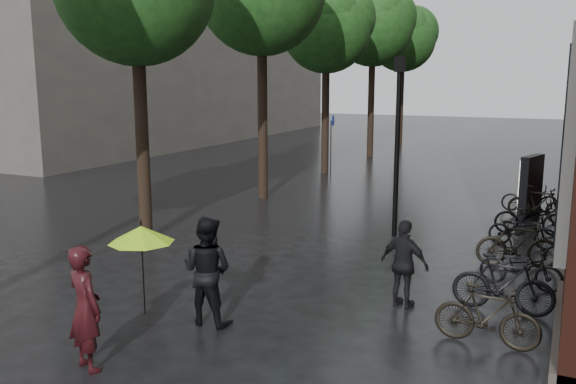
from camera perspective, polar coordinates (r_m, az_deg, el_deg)
The scene contains 10 objects.
bg_building at distance 42.98m, azimuth -15.12°, elevation 14.31°, with size 16.00×30.00×14.00m, color #47423D.
street_trees at distance 23.01m, azimuth 0.81°, elevation 16.47°, with size 4.33×34.03×8.91m.
person_burgundy at distance 8.98m, azimuth -18.45°, elevation -10.24°, with size 0.65×0.43×1.79m, color black.
person_black at distance 10.14m, azimuth -7.58°, elevation -7.29°, with size 0.88×0.68×1.81m, color black.
lime_umbrella at distance 9.27m, azimuth -13.56°, elevation -3.86°, with size 0.98×0.98×1.45m.
pedestrian_walking at distance 10.98m, azimuth 10.83°, elevation -6.63°, with size 0.92×0.38×1.57m, color black.
parked_bicycles at distance 14.95m, azimuth 21.08°, elevation -3.79°, with size 2.00×10.84×1.03m.
ad_lightbox at distance 19.10m, azimuth 21.74°, elevation 0.53°, with size 0.28×1.19×1.80m.
lamp_post at distance 15.47m, azimuth 10.23°, elevation 5.78°, with size 0.23×0.23×4.51m.
cycle_sign at distance 25.55m, azimuth 4.12°, elevation 5.32°, with size 0.13×0.45×2.48m.
Camera 1 is at (5.44, -4.95, 4.02)m, focal length 38.00 mm.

